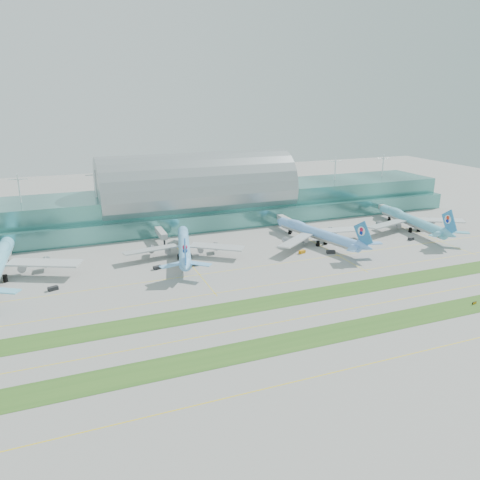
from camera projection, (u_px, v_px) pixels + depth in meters
name	position (u px, v px, depth m)	size (l,w,h in m)	color
ground	(291.00, 301.00, 181.58)	(700.00, 700.00, 0.00)	gray
terminal	(197.00, 199.00, 291.96)	(340.00, 69.10, 36.00)	#3D7A75
grass_strip_near	(330.00, 334.00, 156.66)	(420.00, 12.00, 0.08)	#2D591E
grass_strip_far	(289.00, 299.00, 183.35)	(420.00, 12.00, 0.08)	#2D591E
taxiline_a	(365.00, 365.00, 138.87)	(420.00, 0.35, 0.01)	yellow
taxiline_b	(309.00, 316.00, 169.13)	(420.00, 0.35, 0.01)	yellow
taxiline_c	(272.00, 285.00, 197.60)	(420.00, 0.35, 0.01)	yellow
taxiline_d	(252.00, 267.00, 217.18)	(420.00, 0.35, 0.01)	yellow
airliner_b	(184.00, 246.00, 230.10)	(57.94, 66.81, 18.60)	#6EB7F3
airliner_c	(317.00, 233.00, 250.47)	(60.33, 69.63, 19.42)	#72AFFB
airliner_d	(411.00, 220.00, 275.28)	(63.57, 72.55, 19.96)	#61BAD6
gse_b	(53.00, 288.00, 191.58)	(3.99, 2.00, 1.59)	black
gse_c	(158.00, 267.00, 214.95)	(3.80, 2.02, 1.51)	black
gse_d	(195.00, 264.00, 219.38)	(3.36, 1.92, 1.45)	black
gse_e	(302.00, 252.00, 236.31)	(3.45, 1.78, 1.56)	orange
gse_f	(331.00, 252.00, 236.03)	(4.21, 2.14, 1.60)	black
gse_g	(411.00, 239.00, 257.85)	(3.18, 1.95, 1.55)	black
gse_h	(436.00, 233.00, 269.27)	(3.83, 2.04, 1.45)	black
taxiway_sign_east	(474.00, 303.00, 178.87)	(2.48, 0.69, 1.05)	black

